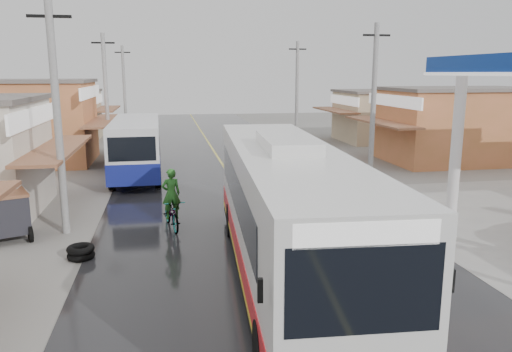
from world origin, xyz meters
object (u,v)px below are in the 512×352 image
(tricycle_near, at_px, (5,211))
(tyre_stack, at_px, (81,252))
(coach_bus, at_px, (285,213))
(second_bus, at_px, (136,146))
(cyclist, at_px, (172,209))

(tricycle_near, distance_m, tyre_stack, 3.82)
(tricycle_near, bearing_deg, coach_bus, -54.08)
(tricycle_near, bearing_deg, tyre_stack, -64.52)
(coach_bus, xyz_separation_m, tricycle_near, (-8.58, 5.17, -0.96))
(tricycle_near, bearing_deg, second_bus, 45.96)
(cyclist, height_order, tricycle_near, cyclist)
(second_bus, bearing_deg, tricycle_near, -111.76)
(tricycle_near, height_order, tyre_stack, tricycle_near)
(tricycle_near, relative_size, tyre_stack, 2.88)
(coach_bus, xyz_separation_m, tyre_stack, (-5.77, 2.68, -1.70))
(second_bus, height_order, tricycle_near, second_bus)
(coach_bus, bearing_deg, tricycle_near, 152.42)
(coach_bus, relative_size, tricycle_near, 5.35)
(tyre_stack, bearing_deg, second_bus, 85.08)
(second_bus, relative_size, tyre_stack, 11.12)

